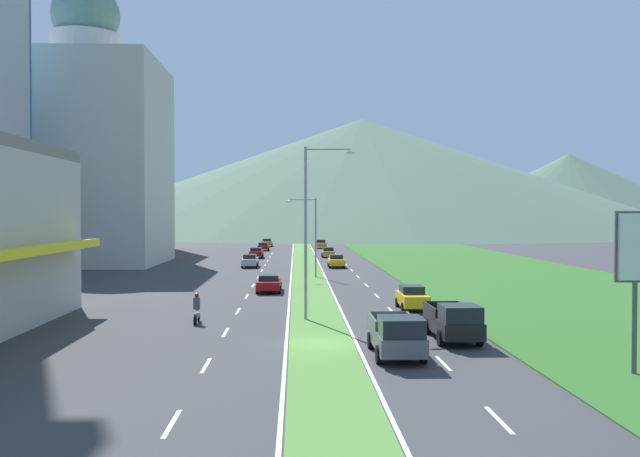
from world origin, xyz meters
name	(u,v)px	position (x,y,z in m)	size (l,w,h in m)	color
ground_plane	(322,345)	(0.00, 0.00, 0.00)	(600.00, 600.00, 0.00)	#38383A
grass_median	(305,260)	(0.00, 60.00, 0.03)	(3.20, 240.00, 0.06)	#518438
grass_verge_right	(451,259)	(20.60, 60.00, 0.03)	(24.00, 240.00, 0.06)	#2D6023
lane_dash_left_1	(172,423)	(-5.10, -12.14, 0.01)	(0.16, 2.80, 0.01)	silver
lane_dash_left_2	(206,365)	(-5.10, -4.28, 0.01)	(0.16, 2.80, 0.01)	silver
lane_dash_left_3	(225,332)	(-5.10, 3.57, 0.01)	(0.16, 2.80, 0.01)	silver
lane_dash_left_4	(238,311)	(-5.10, 11.43, 0.01)	(0.16, 2.80, 0.01)	silver
lane_dash_left_5	(247,296)	(-5.10, 19.29, 0.01)	(0.16, 2.80, 0.01)	silver
lane_dash_left_6	(253,285)	(-5.10, 27.15, 0.01)	(0.16, 2.80, 0.01)	silver
lane_dash_left_7	(258,277)	(-5.10, 35.01, 0.01)	(0.16, 2.80, 0.01)	silver
lane_dash_left_8	(262,270)	(-5.10, 42.87, 0.01)	(0.16, 2.80, 0.01)	silver
lane_dash_left_9	(265,265)	(-5.10, 50.72, 0.01)	(0.16, 2.80, 0.01)	silver
lane_dash_left_10	(268,261)	(-5.10, 58.58, 0.01)	(0.16, 2.80, 0.01)	silver
lane_dash_left_11	(270,257)	(-5.10, 66.44, 0.01)	(0.16, 2.80, 0.01)	silver
lane_dash_left_12	(272,254)	(-5.10, 74.30, 0.01)	(0.16, 2.80, 0.01)	silver
lane_dash_right_1	(499,420)	(5.10, -12.14, 0.01)	(0.16, 2.80, 0.01)	silver
lane_dash_right_2	(443,363)	(5.10, -4.28, 0.01)	(0.16, 2.80, 0.01)	silver
lane_dash_right_3	(412,331)	(5.10, 3.57, 0.01)	(0.16, 2.80, 0.01)	silver
lane_dash_right_4	(391,310)	(5.10, 11.43, 0.01)	(0.16, 2.80, 0.01)	silver
lane_dash_right_5	(377,296)	(5.10, 19.29, 0.01)	(0.16, 2.80, 0.01)	silver
lane_dash_right_6	(366,285)	(5.10, 27.15, 0.01)	(0.16, 2.80, 0.01)	silver
lane_dash_right_7	(358,277)	(5.10, 35.01, 0.01)	(0.16, 2.80, 0.01)	silver
lane_dash_right_8	(352,270)	(5.10, 42.87, 0.01)	(0.16, 2.80, 0.01)	silver
lane_dash_right_9	(346,265)	(5.10, 50.72, 0.01)	(0.16, 2.80, 0.01)	silver
lane_dash_right_10	(342,260)	(5.10, 58.58, 0.01)	(0.16, 2.80, 0.01)	silver
lane_dash_right_11	(338,257)	(5.10, 66.44, 0.01)	(0.16, 2.80, 0.01)	silver
lane_dash_right_12	(335,254)	(5.10, 74.30, 0.01)	(0.16, 2.80, 0.01)	silver
edge_line_median_left	(292,260)	(-1.75, 60.00, 0.01)	(0.16, 240.00, 0.01)	silver
edge_line_median_right	(317,260)	(1.75, 60.00, 0.01)	(0.16, 240.00, 0.01)	silver
domed_building	(87,151)	(-28.04, 53.90, 14.47)	(18.88, 18.88, 36.06)	beige
midrise_colored	(121,172)	(-30.94, 81.87, 13.46)	(15.24, 15.24, 26.91)	orange
hill_far_left	(7,191)	(-117.90, 240.76, 15.48)	(146.80, 146.80, 30.97)	#47664C
hill_far_center	(362,175)	(24.32, 224.10, 21.43)	(237.60, 237.60, 42.85)	#516B56
hill_far_right	(569,191)	(121.96, 263.59, 16.68)	(134.85, 134.85, 33.36)	#516B56
street_lamp_near	(311,222)	(-0.36, 7.59, 5.99)	(3.06, 0.43, 10.51)	#99999E
street_lamp_mid	(312,231)	(0.39, 34.17, 4.70)	(2.97, 0.44, 8.03)	#99999E
car_0	(412,297)	(6.59, 11.86, 0.81)	(1.86, 4.09, 1.60)	yellow
car_1	(269,283)	(-3.49, 22.35, 0.74)	(2.02, 4.62, 1.42)	maroon
car_2	(250,261)	(-6.76, 47.46, 0.80)	(1.88, 4.45, 1.56)	#B2B2B7
car_3	(256,253)	(-7.00, 64.15, 0.78)	(1.98, 4.59, 1.52)	maroon
car_4	(267,242)	(-6.85, 97.40, 0.80)	(2.02, 4.53, 1.56)	#C6842D
car_5	(263,246)	(-6.89, 82.90, 0.74)	(1.95, 4.37, 1.42)	maroon
car_6	(328,252)	(3.53, 65.34, 0.75)	(1.93, 4.01, 1.47)	#C6842D
car_7	(336,261)	(3.60, 46.98, 0.78)	(1.96, 4.34, 1.52)	yellow
car_8	(321,244)	(3.42, 90.64, 0.80)	(2.04, 4.69, 1.59)	#C6842D
pickup_truck_0	(397,335)	(3.27, -2.95, 0.98)	(2.18, 5.40, 2.00)	#515459
pickup_truck_1	(454,322)	(6.76, 0.74, 0.98)	(2.18, 5.40, 2.00)	black
motorcycle_rider	(197,311)	(-7.10, 6.60, 0.75)	(0.36, 2.00, 1.80)	black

